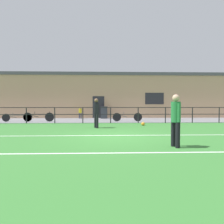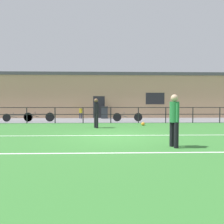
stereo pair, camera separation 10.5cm
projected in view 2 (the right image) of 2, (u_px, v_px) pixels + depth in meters
The scene contains 14 objects.
ground at pixel (114, 137), 9.16m from camera, with size 60.00×44.00×0.04m, color #387A33.
field_line_touchline at pixel (114, 135), 9.37m from camera, with size 36.00×0.11×0.00m, color white.
field_line_hash at pixel (118, 153), 6.08m from camera, with size 36.00×0.11×0.00m, color white.
pavement_strip at pixel (110, 120), 17.65m from camera, with size 48.00×5.00×0.02m, color slate.
perimeter_fence at pixel (111, 113), 15.12m from camera, with size 36.07×0.07×1.15m.
clubhouse_facade at pixel (109, 95), 21.25m from camera, with size 28.00×2.56×4.42m.
player_goalkeeper at pixel (96, 111), 12.17m from camera, with size 0.30×0.44×1.71m.
player_striker at pixel (174, 117), 6.84m from camera, with size 0.30×0.46×1.73m.
soccer_ball_match at pixel (143, 124), 13.47m from camera, with size 0.23×0.23×0.23m, color orange.
spectator_child at pixel (81, 112), 19.30m from camera, with size 0.28×0.19×1.07m.
bicycle_parked_0 at pixel (17, 117), 16.13m from camera, with size 2.24×0.04×0.71m.
bicycle_parked_2 at pixel (39, 117), 16.18m from camera, with size 2.36×0.04×0.78m.
bicycle_parked_3 at pixel (128, 117), 16.38m from camera, with size 2.30×0.04×0.75m.
trash_bin_0 at pixel (104, 112), 19.39m from camera, with size 0.64×0.54×1.11m.
Camera 2 is at (-0.36, -9.10, 1.45)m, focal length 33.65 mm.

